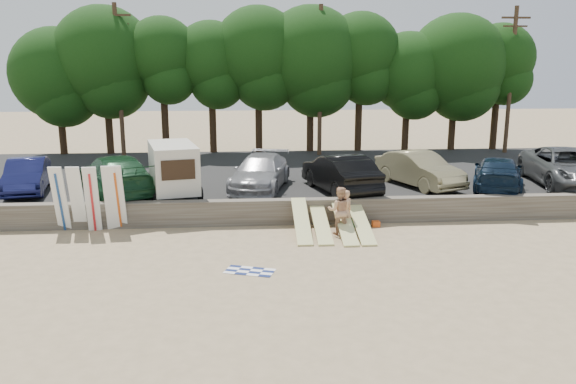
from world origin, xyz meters
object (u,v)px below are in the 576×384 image
(car_3, at_px, (340,173))
(cooler, at_px, (355,222))
(car_6, at_px, (567,167))
(car_4, at_px, (419,169))
(beachgoer_b, at_px, (340,211))
(car_2, at_px, (260,173))
(beachgoer_a, at_px, (345,211))
(car_5, at_px, (498,173))
(car_1, at_px, (116,175))
(car_0, at_px, (27,176))
(box_trailer, at_px, (173,167))

(car_3, relative_size, cooler, 13.55)
(car_6, bearing_deg, cooler, -151.87)
(car_4, relative_size, beachgoer_b, 2.67)
(cooler, bearing_deg, car_2, 130.49)
(beachgoer_a, distance_m, cooler, 1.07)
(car_5, relative_size, beachgoer_b, 2.77)
(car_1, bearing_deg, car_2, 160.75)
(car_1, bearing_deg, cooler, 136.78)
(car_0, relative_size, car_6, 0.72)
(car_3, distance_m, cooler, 3.32)
(car_0, relative_size, car_5, 0.89)
(car_1, xyz_separation_m, car_5, (16.93, -0.28, -0.13))
(box_trailer, xyz_separation_m, cooler, (7.32, -2.81, -1.80))
(car_6, bearing_deg, car_3, -167.57)
(car_0, height_order, beachgoer_b, car_0)
(car_0, relative_size, beachgoer_b, 2.48)
(car_1, distance_m, beachgoer_a, 10.19)
(car_0, bearing_deg, beachgoer_b, -33.47)
(cooler, bearing_deg, car_0, 161.60)
(car_0, bearing_deg, cooler, -28.90)
(car_0, bearing_deg, car_3, -16.92)
(car_3, bearing_deg, box_trailer, -12.23)
(box_trailer, xyz_separation_m, car_3, (7.20, 0.21, -0.41))
(box_trailer, bearing_deg, car_0, 155.24)
(car_0, bearing_deg, beachgoer_a, -32.08)
(car_0, bearing_deg, car_4, -12.78)
(car_1, height_order, beachgoer_b, car_1)
(car_2, relative_size, car_3, 1.01)
(car_2, distance_m, beachgoer_b, 5.64)
(car_0, relative_size, car_1, 0.76)
(car_5, xyz_separation_m, car_6, (3.52, 0.43, 0.14))
(car_2, relative_size, car_6, 0.84)
(car_2, bearing_deg, car_5, 9.03)
(car_0, height_order, car_2, car_2)
(car_5, bearing_deg, car_2, 19.52)
(beachgoer_a, bearing_deg, car_4, -152.83)
(car_3, bearing_deg, car_1, -16.05)
(car_5, bearing_deg, cooler, 47.68)
(car_5, bearing_deg, box_trailer, 25.16)
(car_2, relative_size, car_4, 1.08)
(car_2, bearing_deg, car_4, 13.91)
(car_2, bearing_deg, car_6, 11.87)
(car_4, xyz_separation_m, car_6, (6.87, -0.46, 0.07))
(car_2, xyz_separation_m, car_3, (3.47, -0.92, 0.09))
(car_3, distance_m, car_4, 3.97)
(car_6, height_order, beachgoer_a, car_6)
(car_0, relative_size, beachgoer_a, 2.75)
(box_trailer, bearing_deg, car_3, -11.92)
(car_1, bearing_deg, car_4, 158.26)
(beachgoer_a, xyz_separation_m, cooler, (0.54, 0.66, -0.65))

